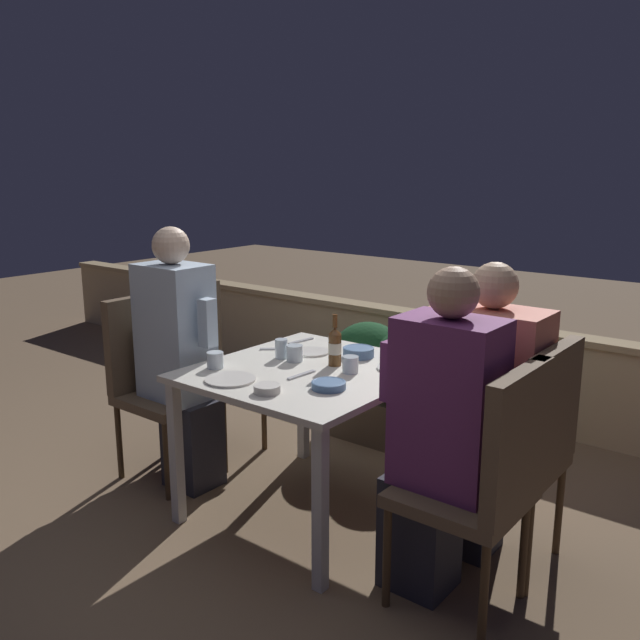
# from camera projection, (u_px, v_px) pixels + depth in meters

# --- Properties ---
(ground_plane) EXTENTS (16.00, 16.00, 0.00)m
(ground_plane) POSITION_uv_depth(u_px,v_px,m) (310.00, 510.00, 3.34)
(ground_plane) COLOR #7A6047
(parapet_wall) EXTENTS (9.00, 0.18, 0.65)m
(parapet_wall) POSITION_uv_depth(u_px,v_px,m) (471.00, 366.00, 4.59)
(parapet_wall) COLOR tan
(parapet_wall) RESTS_ON ground_plane
(dining_table) EXTENTS (0.96, 1.03, 0.73)m
(dining_table) POSITION_uv_depth(u_px,v_px,m) (310.00, 386.00, 3.19)
(dining_table) COLOR silver
(dining_table) RESTS_ON ground_plane
(planter_hedge) EXTENTS (1.09, 0.47, 0.72)m
(planter_hedge) POSITION_uv_depth(u_px,v_px,m) (410.00, 383.00, 4.02)
(planter_hedge) COLOR brown
(planter_hedge) RESTS_ON ground_plane
(chair_left_near) EXTENTS (0.46, 0.46, 0.98)m
(chair_left_near) POSITION_uv_depth(u_px,v_px,m) (156.00, 370.00, 3.66)
(chair_left_near) COLOR brown
(chair_left_near) RESTS_ON ground_plane
(person_blue_shirt) EXTENTS (0.47, 0.26, 1.36)m
(person_blue_shirt) POSITION_uv_depth(u_px,v_px,m) (180.00, 357.00, 3.51)
(person_blue_shirt) COLOR #282833
(person_blue_shirt) RESTS_ON ground_plane
(chair_left_far) EXTENTS (0.46, 0.46, 0.98)m
(chair_left_far) POSITION_uv_depth(u_px,v_px,m) (201.00, 354.00, 3.96)
(chair_left_far) COLOR brown
(chair_left_far) RESTS_ON ground_plane
(chair_right_near) EXTENTS (0.46, 0.46, 0.98)m
(chair_right_near) POSITION_uv_depth(u_px,v_px,m) (490.00, 471.00, 2.46)
(chair_right_near) COLOR brown
(chair_right_near) RESTS_ON ground_plane
(person_purple_stripe) EXTENTS (0.48, 0.26, 1.31)m
(person_purple_stripe) POSITION_uv_depth(u_px,v_px,m) (439.00, 435.00, 2.57)
(person_purple_stripe) COLOR #282833
(person_purple_stripe) RESTS_ON ground_plane
(chair_right_far) EXTENTS (0.46, 0.46, 0.98)m
(chair_right_far) POSITION_uv_depth(u_px,v_px,m) (527.00, 439.00, 2.75)
(chair_right_far) COLOR brown
(chair_right_far) RESTS_ON ground_plane
(person_coral_top) EXTENTS (0.51, 0.26, 1.29)m
(person_coral_top) POSITION_uv_depth(u_px,v_px,m) (480.00, 412.00, 2.86)
(person_coral_top) COLOR #282833
(person_coral_top) RESTS_ON ground_plane
(beer_bottle) EXTENTS (0.06, 0.06, 0.25)m
(beer_bottle) POSITION_uv_depth(u_px,v_px,m) (335.00, 346.00, 3.20)
(beer_bottle) COLOR brown
(beer_bottle) RESTS_ON dining_table
(plate_0) EXTENTS (0.23, 0.23, 0.01)m
(plate_0) POSITION_uv_depth(u_px,v_px,m) (230.00, 379.00, 3.00)
(plate_0) COLOR silver
(plate_0) RESTS_ON dining_table
(plate_1) EXTENTS (0.22, 0.22, 0.01)m
(plate_1) POSITION_uv_depth(u_px,v_px,m) (401.00, 368.00, 3.17)
(plate_1) COLOR white
(plate_1) RESTS_ON dining_table
(plate_2) EXTENTS (0.18, 0.18, 0.01)m
(plate_2) POSITION_uv_depth(u_px,v_px,m) (312.00, 352.00, 3.44)
(plate_2) COLOR silver
(plate_2) RESTS_ON dining_table
(bowl_0) EXTENTS (0.15, 0.15, 0.03)m
(bowl_0) POSITION_uv_depth(u_px,v_px,m) (329.00, 384.00, 2.89)
(bowl_0) COLOR #4C709E
(bowl_0) RESTS_ON dining_table
(bowl_1) EXTENTS (0.15, 0.15, 0.05)m
(bowl_1) POSITION_uv_depth(u_px,v_px,m) (358.00, 351.00, 3.36)
(bowl_1) COLOR #4C709E
(bowl_1) RESTS_ON dining_table
(bowl_2) EXTENTS (0.11, 0.11, 0.04)m
(bowl_2) POSITION_uv_depth(u_px,v_px,m) (267.00, 388.00, 2.83)
(bowl_2) COLOR beige
(bowl_2) RESTS_ON dining_table
(glass_cup_0) EXTENTS (0.08, 0.08, 0.08)m
(glass_cup_0) POSITION_uv_depth(u_px,v_px,m) (295.00, 353.00, 3.28)
(glass_cup_0) COLOR silver
(glass_cup_0) RESTS_ON dining_table
(glass_cup_1) EXTENTS (0.08, 0.08, 0.08)m
(glass_cup_1) POSITION_uv_depth(u_px,v_px,m) (215.00, 360.00, 3.17)
(glass_cup_1) COLOR silver
(glass_cup_1) RESTS_ON dining_table
(glass_cup_2) EXTENTS (0.06, 0.06, 0.10)m
(glass_cup_2) POSITION_uv_depth(u_px,v_px,m) (281.00, 349.00, 3.34)
(glass_cup_2) COLOR silver
(glass_cup_2) RESTS_ON dining_table
(glass_cup_3) EXTENTS (0.07, 0.07, 0.08)m
(glass_cup_3) POSITION_uv_depth(u_px,v_px,m) (350.00, 365.00, 3.10)
(glass_cup_3) COLOR silver
(glass_cup_3) RESTS_ON dining_table
(fork_0) EXTENTS (0.03, 0.17, 0.01)m
(fork_0) POSITION_uv_depth(u_px,v_px,m) (301.00, 375.00, 3.07)
(fork_0) COLOR silver
(fork_0) RESTS_ON dining_table
(fork_1) EXTENTS (0.14, 0.13, 0.01)m
(fork_1) POSITION_uv_depth(u_px,v_px,m) (276.00, 349.00, 3.50)
(fork_1) COLOR silver
(fork_1) RESTS_ON dining_table
(fork_2) EXTENTS (0.04, 0.17, 0.01)m
(fork_2) POSITION_uv_depth(u_px,v_px,m) (301.00, 341.00, 3.65)
(fork_2) COLOR silver
(fork_2) RESTS_ON dining_table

